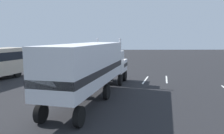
# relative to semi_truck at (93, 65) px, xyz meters

# --- Properties ---
(ground_plane) EXTENTS (120.00, 120.00, 0.00)m
(ground_plane) POSITION_rel_semi_truck_xyz_m (5.64, -1.74, -2.52)
(ground_plane) COLOR #232326
(lane_stripe_near) EXTENTS (4.24, 1.49, 0.01)m
(lane_stripe_near) POSITION_rel_semi_truck_xyz_m (6.97, -5.24, -2.52)
(lane_stripe_near) COLOR silver
(lane_stripe_near) RESTS_ON ground_plane
(lane_stripe_mid) EXTENTS (4.30, 1.26, 0.01)m
(lane_stripe_mid) POSITION_rel_semi_truck_xyz_m (7.31, -7.65, -2.52)
(lane_stripe_mid) COLOR silver
(lane_stripe_mid) RESTS_ON ground_plane
(semi_truck) EXTENTS (14.30, 6.23, 4.50)m
(semi_truck) POSITION_rel_semi_truck_xyz_m (0.00, 0.00, 0.00)
(semi_truck) COLOR white
(semi_truck) RESTS_ON ground_plane
(person_bystander) EXTENTS (0.37, 0.47, 1.63)m
(person_bystander) POSITION_rel_semi_truck_xyz_m (3.43, 1.67, -1.63)
(person_bystander) COLOR #2D3347
(person_bystander) RESTS_ON ground_plane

